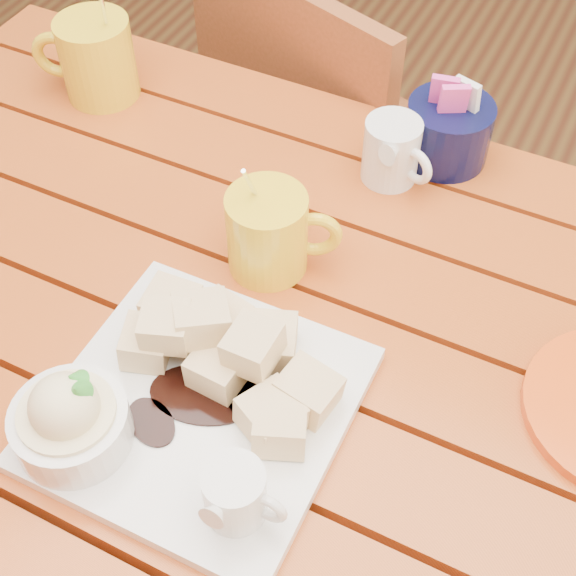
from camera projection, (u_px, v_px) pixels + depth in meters
The scene contains 8 objects.
ground at pixel (261, 569), 1.44m from camera, with size 5.00×5.00×0.00m, color #552A18.
table at pixel (248, 367), 0.95m from camera, with size 1.20×0.79×0.75m.
dessert_plate at pixel (175, 399), 0.76m from camera, with size 0.28×0.28×0.11m.
coffee_mug_left at pixel (95, 57), 1.08m from camera, with size 0.14×0.10×0.17m.
coffee_mug_right at pixel (270, 232), 0.88m from camera, with size 0.12×0.09×0.15m.
cream_pitcher at pixel (393, 150), 0.98m from camera, with size 0.10×0.09×0.08m.
sugar_caddy at pixel (448, 130), 1.00m from camera, with size 0.11×0.11×0.12m.
chair_far at pixel (330, 157), 1.45m from camera, with size 0.51×0.51×0.85m.
Camera 1 is at (0.28, -0.46, 1.43)m, focal length 50.00 mm.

